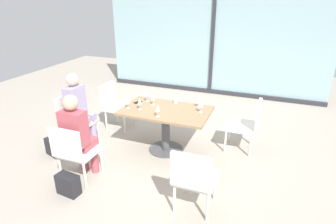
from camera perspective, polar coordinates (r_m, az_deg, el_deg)
name	(u,v)px	position (r m, az deg, el deg)	size (l,w,h in m)	color
ground_plane	(166,150)	(4.80, -0.43, -7.60)	(12.00, 12.00, 0.00)	#A89E8E
window_wall_backdrop	(212,46)	(7.31, 8.97, 12.96)	(5.57, 0.10, 2.70)	#94B7BC
dining_table_main	(166,120)	(4.55, -0.45, -1.59)	(1.39, 0.86, 0.73)	#997551
chair_side_end	(75,117)	(5.05, -18.30, -0.92)	(0.50, 0.46, 0.87)	silver
chair_front_left	(75,150)	(4.02, -18.36, -7.28)	(0.46, 0.50, 0.87)	silver
chair_far_right	(247,123)	(4.76, 15.74, -2.09)	(0.50, 0.46, 0.87)	silver
chair_front_right	(194,177)	(3.33, 5.28, -12.86)	(0.46, 0.50, 0.87)	silver
chair_far_left	(115,103)	(5.49, -10.64, 1.78)	(0.50, 0.46, 0.87)	silver
person_side_end	(79,107)	(4.91, -17.59, 1.06)	(0.39, 0.34, 1.26)	#9E93B7
person_front_left	(78,133)	(4.00, -17.75, -4.05)	(0.34, 0.39, 1.26)	#B24C56
wine_glass_0	(201,104)	(4.36, 6.69, 1.55)	(0.07, 0.07, 0.18)	silver
wine_glass_1	(147,94)	(4.80, -4.30, 3.66)	(0.07, 0.07, 0.18)	silver
wine_glass_2	(153,97)	(4.63, -3.06, 2.99)	(0.07, 0.07, 0.18)	silver
wine_glass_3	(199,99)	(4.56, 6.26, 2.56)	(0.07, 0.07, 0.18)	silver
wine_glass_4	(158,108)	(4.18, -2.12, 0.74)	(0.07, 0.07, 0.18)	silver
wine_glass_5	(140,101)	(4.47, -5.75, 2.13)	(0.07, 0.07, 0.18)	silver
wine_glass_6	(128,100)	(4.53, -8.16, 2.32)	(0.07, 0.07, 0.18)	silver
coffee_cup	(176,100)	(4.74, 1.60, 2.37)	(0.08, 0.08, 0.09)	white
cell_phone_on_table	(138,102)	(4.80, -6.12, 1.99)	(0.07, 0.14, 0.01)	black
handbag_0	(54,147)	(4.95, -22.00, -6.56)	(0.30, 0.16, 0.28)	#232328
handbag_1	(68,184)	(4.00, -19.51, -13.63)	(0.30, 0.16, 0.28)	#232328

